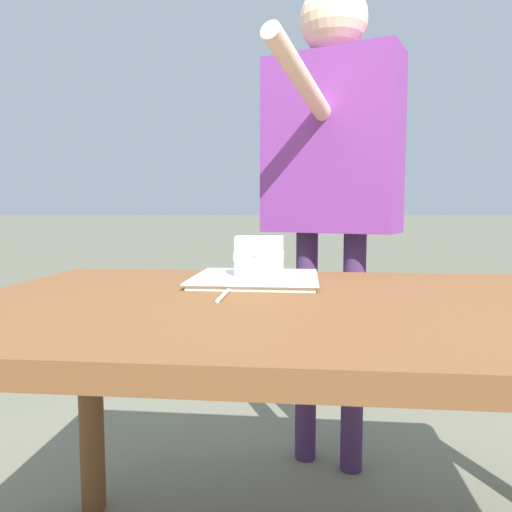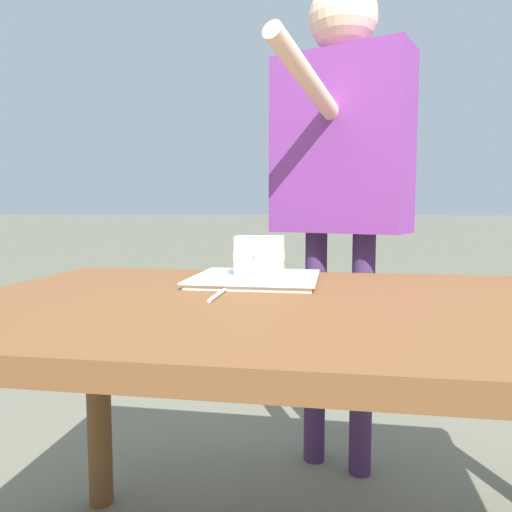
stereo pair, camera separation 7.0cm
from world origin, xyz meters
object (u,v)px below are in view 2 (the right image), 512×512
cake_slice (259,256)px  diner_person (341,152)px  patio_table (329,347)px  dessert_plate (256,279)px  dessert_fork (221,292)px

cake_slice → diner_person: 0.59m
patio_table → dessert_plate: 0.29m
dessert_fork → patio_table: bearing=171.0°
dessert_plate → diner_person: diner_person is taller
patio_table → cake_slice: bearing=-51.6°
patio_table → dessert_fork: (0.22, -0.03, 0.10)m
diner_person → cake_slice: bearing=68.1°
dessert_plate → cake_slice: bearing=-134.9°
dessert_fork → dessert_plate: bearing=-104.3°
patio_table → cake_slice: (0.17, -0.22, 0.16)m
dessert_plate → dessert_fork: dessert_plate is taller
cake_slice → patio_table: bearing=128.4°
dessert_plate → diner_person: (-0.20, -0.48, 0.35)m
dessert_plate → dessert_fork: 0.18m
cake_slice → diner_person: diner_person is taller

